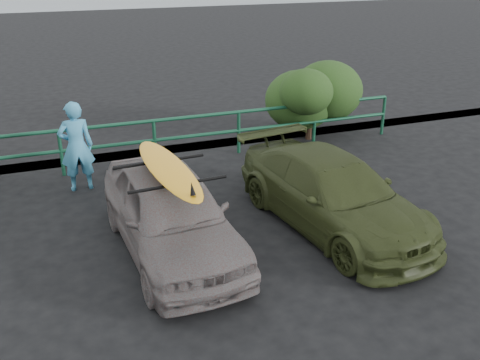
% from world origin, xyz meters
% --- Properties ---
extents(ground, '(80.00, 80.00, 0.00)m').
position_xyz_m(ground, '(0.00, 0.00, 0.00)').
color(ground, black).
extents(guardrail, '(14.00, 0.08, 1.04)m').
position_xyz_m(guardrail, '(0.00, 5.00, 0.52)').
color(guardrail, '#14472F').
rests_on(guardrail, ground).
extents(shrub_right, '(3.20, 2.40, 1.90)m').
position_xyz_m(shrub_right, '(5.00, 5.50, 0.95)').
color(shrub_right, '#264419').
rests_on(shrub_right, ground).
extents(sedan, '(1.81, 4.01, 1.34)m').
position_xyz_m(sedan, '(0.43, 1.13, 0.67)').
color(sedan, '#6A605F').
rests_on(sedan, ground).
extents(olive_vehicle, '(2.31, 4.45, 1.23)m').
position_xyz_m(olive_vehicle, '(3.24, 1.00, 0.62)').
color(olive_vehicle, '#313B1A').
rests_on(olive_vehicle, ground).
extents(man, '(0.67, 0.46, 1.81)m').
position_xyz_m(man, '(-0.71, 4.15, 0.91)').
color(man, '#4199C3').
rests_on(man, ground).
extents(roof_rack, '(1.53, 1.12, 0.05)m').
position_xyz_m(roof_rack, '(0.43, 1.13, 1.36)').
color(roof_rack, black).
rests_on(roof_rack, sedan).
extents(surfboard, '(0.72, 2.73, 0.08)m').
position_xyz_m(surfboard, '(0.43, 1.13, 1.43)').
color(surfboard, '#FFAD1A').
rests_on(surfboard, roof_rack).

